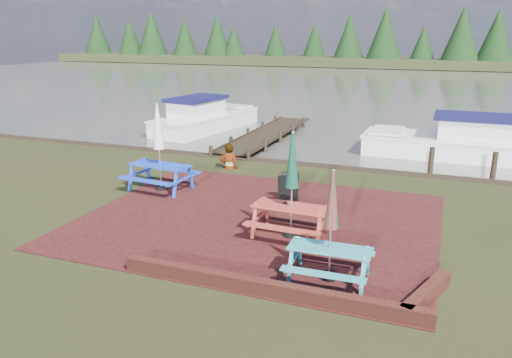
{
  "coord_description": "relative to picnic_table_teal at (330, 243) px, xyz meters",
  "views": [
    {
      "loc": [
        4.29,
        -10.45,
        4.73
      ],
      "look_at": [
        -0.22,
        1.37,
        1.0
      ],
      "focal_mm": 35.0,
      "sensor_mm": 36.0,
      "label": 1
    }
  ],
  "objects": [
    {
      "name": "brick_wall",
      "position": [
        -0.3,
        -0.86,
        -0.64
      ],
      "size": [
        6.21,
        1.79,
        0.3
      ],
      "color": "#4C1E16",
      "rests_on": "ground"
    },
    {
      "name": "water",
      "position": [
        -2.45,
        38.55,
        -0.79
      ],
      "size": [
        120.0,
        60.0,
        0.02
      ],
      "primitive_type": "cube",
      "color": "#434239",
      "rests_on": "ground"
    },
    {
      "name": "boat_near",
      "position": [
        2.45,
        12.57,
        -0.4
      ],
      "size": [
        7.24,
        2.62,
        1.95
      ],
      "rotation": [
        0.0,
        0.0,
        1.55
      ],
      "color": "white",
      "rests_on": "ground"
    },
    {
      "name": "ground",
      "position": [
        -2.45,
        1.55,
        -0.79
      ],
      "size": [
        120.0,
        120.0,
        0.0
      ],
      "primitive_type": "plane",
      "color": "black",
      "rests_on": "ground"
    },
    {
      "name": "person",
      "position": [
        -5.26,
        6.98,
        0.13
      ],
      "size": [
        0.75,
        0.58,
        1.83
      ],
      "primitive_type": "imported",
      "rotation": [
        0.0,
        0.0,
        3.37
      ],
      "color": "gray",
      "rests_on": "ground"
    },
    {
      "name": "picnic_table_blue",
      "position": [
        -6.22,
        3.94,
        0.15
      ],
      "size": [
        2.1,
        1.91,
        2.69
      ],
      "rotation": [
        0.0,
        0.0,
        -0.1
      ],
      "color": "blue",
      "rests_on": "ground"
    },
    {
      "name": "far_treeline",
      "position": [
        -2.45,
        67.55,
        2.49
      ],
      "size": [
        120.0,
        10.0,
        8.1
      ],
      "color": "black",
      "rests_on": "ground"
    },
    {
      "name": "paving",
      "position": [
        -2.45,
        2.55,
        -0.78
      ],
      "size": [
        9.0,
        7.5,
        0.02
      ],
      "primitive_type": "cube",
      "color": "#3B1312",
      "rests_on": "ground"
    },
    {
      "name": "picnic_table_red",
      "position": [
        -1.35,
        1.81,
        0.1
      ],
      "size": [
        1.9,
        1.7,
        2.55
      ],
      "rotation": [
        0.0,
        0.0,
        -0.04
      ],
      "color": "#AA3A2B",
      "rests_on": "ground"
    },
    {
      "name": "boat_jetty",
      "position": [
        -9.83,
        14.18,
        -0.4
      ],
      "size": [
        3.39,
        7.09,
        1.97
      ],
      "rotation": [
        0.0,
        0.0,
        -0.16
      ],
      "color": "white",
      "rests_on": "ground"
    },
    {
      "name": "picnic_table_teal",
      "position": [
        0.0,
        0.0,
        0.0
      ],
      "size": [
        1.65,
        1.47,
        2.25
      ],
      "rotation": [
        0.0,
        0.0,
        0.02
      ],
      "color": "teal",
      "rests_on": "ground"
    },
    {
      "name": "chalkboard",
      "position": [
        -2.17,
        4.23,
        -0.35
      ],
      "size": [
        0.56,
        0.62,
        0.85
      ],
      "rotation": [
        0.0,
        0.0,
        0.26
      ],
      "color": "black",
      "rests_on": "ground"
    },
    {
      "name": "jetty",
      "position": [
        -5.95,
        12.83,
        -0.67
      ],
      "size": [
        1.76,
        9.08,
        1.0
      ],
      "color": "black",
      "rests_on": "ground"
    }
  ]
}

